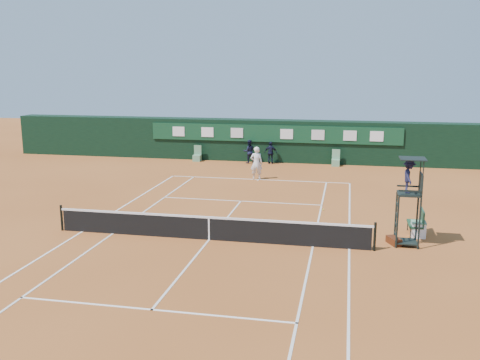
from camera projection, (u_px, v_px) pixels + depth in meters
name	position (u px, v px, depth m)	size (l,w,h in m)	color
ground	(209.00, 240.00, 21.30)	(90.00, 90.00, 0.00)	#A95A27
court_lines	(209.00, 240.00, 21.30)	(11.05, 23.85, 0.01)	silver
tennis_net	(209.00, 228.00, 21.20)	(12.90, 0.10, 1.10)	black
back_wall	(274.00, 140.00, 38.95)	(40.00, 1.65, 3.00)	black
linesman_chair_left	(197.00, 157.00, 39.07)	(0.55, 0.50, 1.15)	#61956B
linesman_chair_right	(336.00, 162.00, 37.12)	(0.55, 0.50, 1.15)	#62966D
umpire_chair	(410.00, 183.00, 20.17)	(0.96, 0.95, 3.42)	black
player_bench	(418.00, 221.00, 21.84)	(0.55, 1.20, 1.10)	#173B22
tennis_bag	(394.00, 241.00, 20.76)	(0.32, 0.73, 0.28)	black
cooler	(418.00, 229.00, 21.61)	(0.57, 0.57, 0.65)	white
tennis_ball	(323.00, 210.00, 25.69)	(0.07, 0.07, 0.07)	#CBD832
player	(256.00, 163.00, 32.54)	(0.74, 0.49, 2.03)	white
ball_kid_left	(249.00, 152.00, 38.15)	(0.81, 0.63, 1.67)	black
ball_kid_right	(271.00, 153.00, 37.93)	(0.93, 0.39, 1.59)	black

